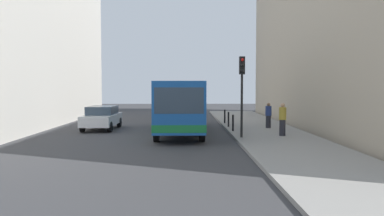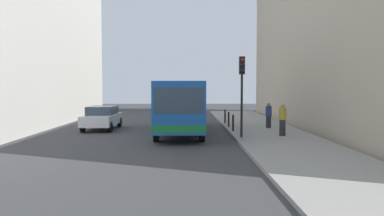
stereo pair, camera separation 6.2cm
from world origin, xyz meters
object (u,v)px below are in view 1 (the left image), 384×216
(traffic_light, at_px, (242,81))
(bollard_near, at_px, (233,123))
(pedestrian_mid_sidewalk, at_px, (268,115))
(car_beside_bus, at_px, (102,117))
(bollard_far, at_px, (225,116))
(pedestrian_near_signal, at_px, (282,119))
(bollard_mid, at_px, (228,119))
(bus, at_px, (179,103))

(traffic_light, height_order, bollard_near, traffic_light)
(traffic_light, bearing_deg, pedestrian_mid_sidewalk, 62.96)
(car_beside_bus, xyz_separation_m, bollard_far, (8.07, 2.57, -0.16))
(bollard_near, bearing_deg, car_beside_bus, 163.88)
(pedestrian_near_signal, xyz_separation_m, pedestrian_mid_sidewalk, (0.06, 3.88, -0.09))
(bollard_mid, bearing_deg, bus, -150.22)
(car_beside_bus, relative_size, bollard_far, 4.67)
(bollard_near, bearing_deg, traffic_light, -88.01)
(pedestrian_mid_sidewalk, bearing_deg, car_beside_bus, -150.81)
(bollard_near, xyz_separation_m, pedestrian_near_signal, (2.33, -2.26, 0.39))
(car_beside_bus, xyz_separation_m, traffic_light, (8.17, -5.21, 2.22))
(bollard_far, bearing_deg, bollard_near, -90.00)
(bus, distance_m, car_beside_bus, 5.31)
(bollard_mid, distance_m, pedestrian_near_signal, 5.27)
(car_beside_bus, height_order, bollard_mid, car_beside_bus)
(pedestrian_near_signal, bearing_deg, traffic_light, 143.06)
(car_beside_bus, height_order, pedestrian_mid_sidewalk, pedestrian_mid_sidewalk)
(bollard_mid, height_order, bollard_far, same)
(car_beside_bus, distance_m, pedestrian_near_signal, 11.37)
(pedestrian_near_signal, bearing_deg, bollard_mid, 63.92)
(bus, height_order, pedestrian_near_signal, bus)
(bus, distance_m, pedestrian_near_signal, 6.23)
(car_beside_bus, xyz_separation_m, pedestrian_near_signal, (10.40, -4.59, 0.23))
(car_beside_bus, relative_size, bollard_near, 4.67)
(bus, bearing_deg, car_beside_bus, -19.26)
(bollard_mid, bearing_deg, traffic_light, -88.92)
(bollard_near, distance_m, pedestrian_near_signal, 3.27)
(pedestrian_mid_sidewalk, bearing_deg, bollard_near, -112.81)
(traffic_light, height_order, pedestrian_mid_sidewalk, traffic_light)
(bollard_mid, height_order, pedestrian_mid_sidewalk, pedestrian_mid_sidewalk)
(car_beside_bus, distance_m, bollard_near, 8.40)
(bus, bearing_deg, bollard_mid, -150.90)
(bollard_near, height_order, pedestrian_near_signal, pedestrian_near_signal)
(car_beside_bus, height_order, bollard_near, car_beside_bus)
(bus, height_order, car_beside_bus, bus)
(bus, height_order, bollard_near, bus)
(pedestrian_mid_sidewalk, bearing_deg, bollard_mid, -165.90)
(bollard_far, distance_m, pedestrian_near_signal, 7.54)
(traffic_light, bearing_deg, bollard_near, 91.99)
(pedestrian_near_signal, distance_m, pedestrian_mid_sidewalk, 3.89)
(bollard_near, bearing_deg, pedestrian_near_signal, -44.03)
(bollard_near, distance_m, bollard_mid, 2.45)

